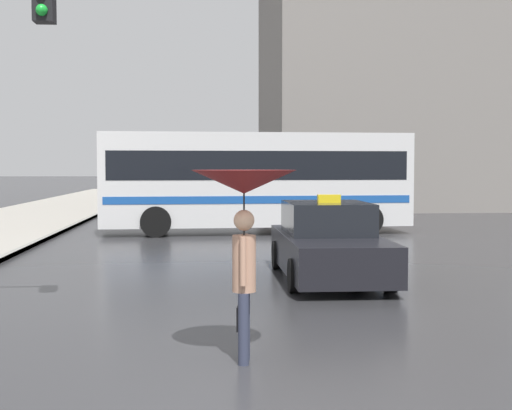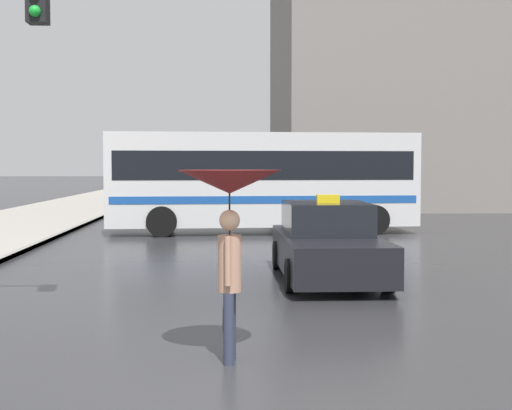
# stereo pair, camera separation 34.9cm
# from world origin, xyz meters

# --- Properties ---
(taxi) EXTENTS (1.91, 4.65, 1.65)m
(taxi) POSITION_xyz_m (1.92, 7.93, 0.68)
(taxi) COLOR black
(taxi) RESTS_ON ground_plane
(city_bus) EXTENTS (10.16, 3.10, 3.27)m
(city_bus) POSITION_xyz_m (1.21, 17.73, 1.82)
(city_bus) COLOR silver
(city_bus) RESTS_ON ground_plane
(pedestrian_with_umbrella) EXTENTS (1.17, 1.17, 2.16)m
(pedestrian_with_umbrella) POSITION_xyz_m (-0.06, 2.10, 1.82)
(pedestrian_with_umbrella) COLOR #2D3347
(pedestrian_with_umbrella) RESTS_ON ground_plane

